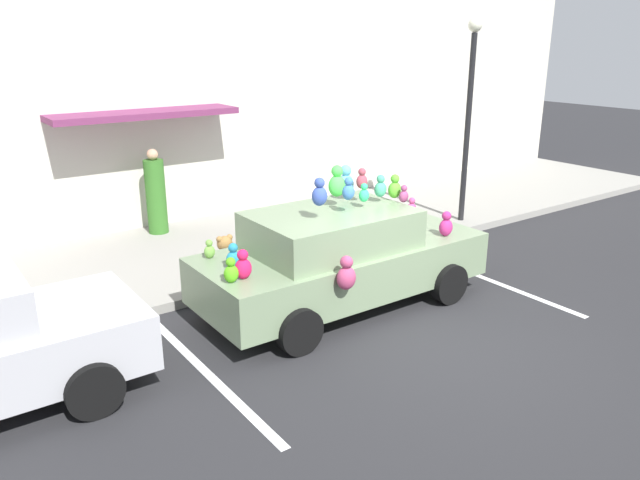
{
  "coord_description": "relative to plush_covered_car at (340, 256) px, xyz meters",
  "views": [
    {
      "loc": [
        -5.59,
        -5.26,
        3.97
      ],
      "look_at": [
        -0.22,
        2.29,
        0.9
      ],
      "focal_mm": 34.5,
      "sensor_mm": 36.0,
      "label": 1
    }
  ],
  "objects": [
    {
      "name": "ground_plane",
      "position": [
        0.28,
        -1.69,
        -0.81
      ],
      "size": [
        60.0,
        60.0,
        0.0
      ],
      "primitive_type": "plane",
      "color": "#262628"
    },
    {
      "name": "sidewalk",
      "position": [
        0.28,
        3.31,
        -0.74
      ],
      "size": [
        24.0,
        4.0,
        0.15
      ],
      "primitive_type": "cube",
      "color": "gray",
      "rests_on": "ground"
    },
    {
      "name": "storefront_building",
      "position": [
        0.26,
        5.45,
        2.38
      ],
      "size": [
        24.0,
        1.25,
        6.4
      ],
      "color": "beige",
      "rests_on": "ground"
    },
    {
      "name": "parking_stripe_front",
      "position": [
        2.74,
        -0.69,
        -0.81
      ],
      "size": [
        0.12,
        3.6,
        0.01
      ],
      "primitive_type": "cube",
      "color": "silver",
      "rests_on": "ground"
    },
    {
      "name": "parking_stripe_rear",
      "position": [
        -2.56,
        -0.69,
        -0.81
      ],
      "size": [
        0.12,
        3.6,
        0.01
      ],
      "primitive_type": "cube",
      "color": "silver",
      "rests_on": "ground"
    },
    {
      "name": "plush_covered_car",
      "position": [
        0.0,
        0.0,
        0.0
      ],
      "size": [
        4.51,
        2.12,
        2.17
      ],
      "color": "gray",
      "rests_on": "ground"
    },
    {
      "name": "teddy_bear_on_sidewalk",
      "position": [
        -1.01,
        1.82,
        -0.33
      ],
      "size": [
        0.37,
        0.31,
        0.71
      ],
      "color": "#9E723D",
      "rests_on": "sidewalk"
    },
    {
      "name": "street_lamp_post",
      "position": [
        4.72,
        1.81,
        1.88
      ],
      "size": [
        0.28,
        0.28,
        4.18
      ],
      "color": "black",
      "rests_on": "sidewalk"
    },
    {
      "name": "pedestrian_near_shopfront",
      "position": [
        -1.03,
        4.79,
        0.13
      ],
      "size": [
        0.4,
        0.4,
        1.72
      ],
      "color": "#347026",
      "rests_on": "sidewalk"
    }
  ]
}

